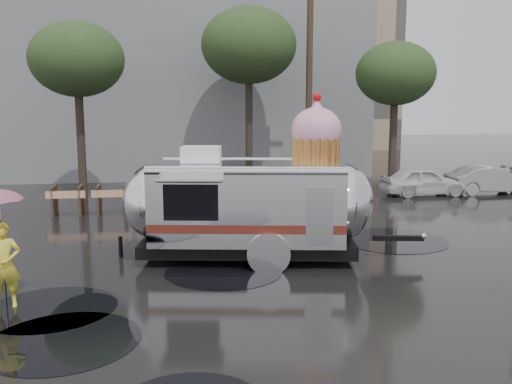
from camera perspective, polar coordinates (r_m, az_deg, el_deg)
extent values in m
plane|color=black|center=(10.54, 10.80, -11.77)|extent=(120.00, 120.00, 0.00)
cylinder|color=black|center=(10.95, -20.85, -11.39)|extent=(2.43, 2.43, 0.01)
cylinder|color=black|center=(9.49, -19.59, -14.52)|extent=(2.45, 2.45, 0.01)
cylinder|color=black|center=(12.42, -3.45, -8.38)|extent=(2.66, 2.66, 0.01)
cylinder|color=black|center=(15.72, 14.20, -4.92)|extent=(3.02, 3.02, 0.01)
cube|color=slate|center=(33.40, -9.97, 13.63)|extent=(22.00, 12.00, 13.00)
cylinder|color=#473323|center=(24.02, 5.61, 10.82)|extent=(0.28, 0.28, 9.00)
cylinder|color=#382D26|center=(22.58, -18.01, 6.55)|extent=(0.32, 0.32, 5.85)
ellipsoid|color=#243D1B|center=(22.65, -18.33, 13.14)|extent=(3.64, 3.64, 2.86)
cylinder|color=#382D26|center=(24.51, -0.75, 8.20)|extent=(0.32, 0.32, 6.75)
ellipsoid|color=#243D1B|center=(24.65, -0.76, 15.18)|extent=(4.20, 4.20, 3.30)
cylinder|color=#382D26|center=(24.19, 14.25, 6.31)|extent=(0.32, 0.32, 5.40)
ellipsoid|color=#243D1B|center=(24.21, 14.47, 11.99)|extent=(3.36, 3.36, 2.64)
cube|color=#473323|center=(19.97, -20.46, -0.84)|extent=(0.08, 0.80, 1.00)
cube|color=#473323|center=(19.81, -17.91, -0.78)|extent=(0.08, 0.80, 1.00)
cube|color=#E5590C|center=(19.48, -19.43, -0.27)|extent=(1.30, 0.04, 0.25)
cube|color=#473323|center=(19.72, -16.19, -0.74)|extent=(0.08, 0.80, 1.00)
cube|color=#473323|center=(19.62, -13.59, -0.69)|extent=(0.08, 0.80, 1.00)
cube|color=#E5590C|center=(19.25, -15.04, -0.17)|extent=(1.30, 0.04, 0.25)
cube|color=#473323|center=(19.57, -11.84, -0.65)|extent=(0.08, 0.80, 1.00)
cube|color=#473323|center=(19.54, -9.20, -0.59)|extent=(0.08, 0.80, 1.00)
cube|color=#E5590C|center=(19.14, -10.58, -0.07)|extent=(1.30, 0.04, 0.25)
imported|color=silver|center=(23.86, 17.20, 1.33)|extent=(4.00, 1.80, 1.40)
imported|color=#B2B2B7|center=(25.30, 23.34, 1.41)|extent=(4.00, 1.80, 1.40)
cube|color=silver|center=(13.23, -0.86, -0.90)|extent=(4.86, 3.11, 1.85)
ellipsoid|color=silver|center=(13.34, 8.88, -0.93)|extent=(1.93, 2.59, 1.85)
ellipsoid|color=silver|center=(13.51, -10.47, -0.84)|extent=(1.93, 2.59, 1.85)
cube|color=black|center=(13.46, -0.85, -5.42)|extent=(5.41, 2.91, 0.31)
cylinder|color=black|center=(12.43, 1.35, -6.65)|extent=(0.75, 0.35, 0.72)
cylinder|color=black|center=(14.47, 1.35, -4.40)|extent=(0.75, 0.35, 0.72)
cylinder|color=silver|center=(12.27, 1.35, -6.60)|extent=(0.99, 0.27, 0.99)
cube|color=black|center=(13.78, 14.74, -4.72)|extent=(1.23, 0.33, 0.12)
sphere|color=silver|center=(13.93, 17.22, -4.47)|extent=(0.19, 0.19, 0.16)
cylinder|color=black|center=(13.97, -14.06, -5.59)|extent=(0.12, 0.12, 0.51)
cube|color=#5B2017|center=(12.17, -1.06, -3.99)|extent=(4.45, 0.81, 0.21)
cube|color=#5B2017|center=(14.47, -0.67, -1.90)|extent=(4.45, 0.81, 0.21)
cube|color=black|center=(12.15, -6.89, -1.11)|extent=(1.22, 0.24, 0.82)
cube|color=#A19D95|center=(11.83, -7.11, 1.13)|extent=(1.50, 0.75, 0.15)
cube|color=silver|center=(12.13, 6.71, -2.60)|extent=(0.61, 0.14, 1.33)
cube|color=white|center=(13.18, -5.79, 3.97)|extent=(1.03, 0.82, 0.39)
cylinder|color=#CE833F|center=(13.12, 6.34, 4.39)|extent=(1.24, 1.24, 0.62)
ellipsoid|color=#FCA4C7|center=(13.09, 6.38, 6.54)|extent=(1.38, 1.38, 1.07)
cone|color=#FCA4C7|center=(13.08, 6.42, 8.87)|extent=(0.59, 0.59, 0.41)
sphere|color=red|center=(13.08, 6.43, 9.86)|extent=(0.24, 0.24, 0.21)
imported|color=yellow|center=(11.12, -25.00, -6.97)|extent=(0.65, 0.49, 1.62)
imported|color=pink|center=(10.89, -25.38, -1.42)|extent=(1.04, 1.04, 0.71)
cylinder|color=black|center=(11.12, -25.01, -6.90)|extent=(0.02, 0.02, 1.65)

